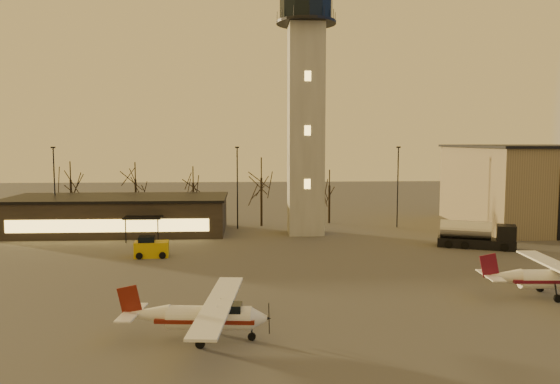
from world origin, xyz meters
name	(u,v)px	position (x,y,z in m)	size (l,w,h in m)	color
ground	(355,315)	(0.00, 0.00, 0.00)	(220.00, 220.00, 0.00)	#474442
control_tower	(306,93)	(0.00, 30.00, 16.33)	(6.80, 6.80, 32.60)	gray
terminal	(119,215)	(-21.99, 31.98, 2.16)	(25.40, 12.20, 4.30)	black
light_poles	(309,187)	(0.50, 31.00, 5.41)	(58.50, 12.25, 10.14)	black
tree_row	(195,178)	(-13.70, 39.16, 5.94)	(37.20, 9.20, 8.80)	black
cessna_front	(555,282)	(14.73, 3.13, 1.07)	(8.98, 11.34, 3.12)	white
cessna_rear	(212,321)	(-8.63, -3.78, 1.04)	(8.80, 11.11, 3.05)	silver
fuel_truck	(476,237)	(16.46, 20.55, 1.10)	(7.72, 4.80, 2.77)	black
service_cart	(151,249)	(-15.78, 17.99, 0.76)	(3.26, 2.23, 1.98)	#C19C0B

